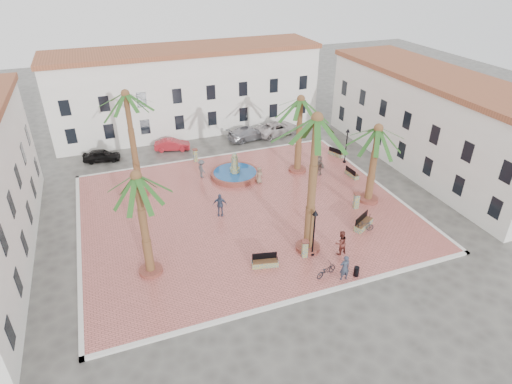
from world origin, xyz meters
TOP-DOWN VIEW (x-y plane):
  - ground at (0.00, 0.00)m, footprint 120.00×120.00m
  - plaza at (0.00, 0.00)m, footprint 26.00×22.00m
  - kerb_n at (0.00, 11.00)m, footprint 26.30×0.30m
  - kerb_s at (0.00, -11.00)m, footprint 26.30×0.30m
  - kerb_e at (13.00, 0.00)m, footprint 0.30×22.30m
  - kerb_w at (-13.00, 0.00)m, footprint 0.30×22.30m
  - building_north at (-0.00, 19.99)m, footprint 30.40×7.40m
  - building_east at (19.99, 2.00)m, footprint 7.40×26.40m
  - fountain at (1.09, 5.92)m, footprint 4.63×4.63m
  - palm_nw at (-7.78, 5.53)m, footprint 5.00×5.00m
  - palm_sw at (-8.49, -5.23)m, footprint 5.07×5.07m
  - palm_s at (2.51, -6.61)m, footprint 5.65×5.65m
  - palm_e at (10.42, -2.32)m, footprint 5.59×5.59m
  - palm_ne at (7.14, 4.93)m, footprint 5.49×5.49m
  - bench_s at (-1.11, -7.36)m, footprint 1.88×0.93m
  - bench_se at (7.76, -5.71)m, footprint 2.05×1.53m
  - bench_e at (11.45, 1.98)m, footprint 0.60×1.67m
  - bench_ne at (12.38, 6.60)m, footprint 1.13×1.74m
  - lamppost_s at (2.48, -7.38)m, footprint 0.40×0.40m
  - lamppost_e at (12.40, 4.90)m, footprint 0.39×0.39m
  - bollard_se at (1.88, -7.37)m, footprint 0.58×0.58m
  - bollard_n at (-1.66, 10.40)m, footprint 0.49×0.49m
  - bollard_e at (8.75, -3.03)m, footprint 0.58×0.58m
  - litter_bin at (4.18, -10.40)m, footprint 0.36×0.36m
  - cyclist_a at (3.22, -10.40)m, footprint 0.72×0.50m
  - bicycle_a at (2.31, -9.68)m, footprint 1.75×1.03m
  - cyclist_b at (4.38, -7.94)m, footprint 1.00×0.82m
  - bicycle_b at (7.53, -6.18)m, footprint 1.54×0.74m
  - pedestrian_fountain_a at (2.77, 3.88)m, footprint 0.82×0.60m
  - pedestrian_fountain_b at (-2.15, -0.13)m, footprint 1.24×0.85m
  - pedestrian_north at (-1.89, 6.83)m, footprint 0.92×1.27m
  - pedestrian_east at (8.73, 3.55)m, footprint 0.89×1.82m
  - car_black at (-10.54, 14.16)m, footprint 3.86×2.06m
  - car_red at (-3.26, 14.37)m, footprint 3.95×2.17m
  - car_silver at (5.52, 14.25)m, footprint 5.33×2.83m
  - car_white at (9.11, 14.52)m, footprint 5.70×3.47m

SIDE VIEW (x-z plane):
  - ground at x=0.00m, z-range 0.00..0.00m
  - plaza at x=0.00m, z-range 0.00..0.15m
  - kerb_n at x=0.00m, z-range 0.00..0.16m
  - kerb_s at x=0.00m, z-range 0.00..0.16m
  - kerb_e at x=13.00m, z-range 0.00..0.16m
  - kerb_w at x=-13.00m, z-range 0.00..0.16m
  - bench_e at x=11.45m, z-range -0.04..0.83m
  - bench_ne at x=12.38m, z-range -0.04..0.84m
  - bench_s at x=-1.11m, z-range -0.06..0.90m
  - bench_se at x=7.76m, z-range -0.08..0.98m
  - fountain at x=1.09m, z-range -0.72..1.67m
  - litter_bin at x=4.18m, z-range 0.15..0.85m
  - bicycle_a at x=2.31m, z-range 0.15..1.02m
  - bicycle_b at x=7.53m, z-range 0.15..1.04m
  - car_red at x=-3.26m, z-range 0.00..1.23m
  - car_black at x=-10.54m, z-range 0.00..1.25m
  - car_silver at x=5.52m, z-range 0.00..1.47m
  - car_white at x=9.11m, z-range 0.00..1.48m
  - bollard_se at x=1.88m, z-range 0.17..1.51m
  - bollard_n at x=-1.66m, z-range 0.17..1.52m
  - bollard_e at x=8.75m, z-range 0.18..1.58m
  - pedestrian_fountain_a at x=2.77m, z-range 0.15..1.70m
  - pedestrian_north at x=-1.89m, z-range 0.15..1.91m
  - pedestrian_east at x=8.73m, z-range 0.15..2.03m
  - cyclist_b at x=4.38m, z-range 0.15..2.04m
  - cyclist_a at x=3.22m, z-range 0.15..2.05m
  - pedestrian_fountain_b at x=-2.15m, z-range 0.15..2.11m
  - lamppost_e at x=12.40m, z-range 0.79..4.41m
  - lamppost_s at x=2.48m, z-range 0.81..4.53m
  - building_east at x=19.99m, z-range 0.02..9.02m
  - building_north at x=0.00m, z-range 0.02..9.52m
  - palm_e at x=10.42m, z-range 2.38..9.33m
  - palm_ne at x=7.14m, z-range 2.66..10.18m
  - palm_sw at x=-8.49m, z-range 2.78..10.41m
  - palm_nw at x=-7.78m, z-range 3.60..13.00m
  - palm_s at x=2.51m, z-range 3.89..14.19m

